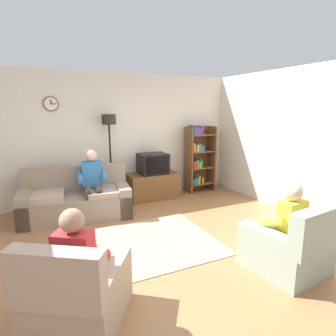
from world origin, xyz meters
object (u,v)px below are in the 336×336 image
at_px(person_in_left_armchair, 79,258).
at_px(armchair_near_window, 77,294).
at_px(tv_stand, 153,186).
at_px(floor_lamp, 109,134).
at_px(bookshelf, 198,158).
at_px(armchair_near_bookshelf, 288,248).
at_px(couch, 76,200).
at_px(tv, 153,164).
at_px(person_in_right_armchair, 284,222).
at_px(person_on_couch, 92,180).

bearing_deg(person_in_left_armchair, armchair_near_window, -123.24).
distance_m(tv_stand, floor_lamp, 1.47).
xyz_separation_m(tv_stand, bookshelf, (1.20, 0.07, 0.53)).
distance_m(bookshelf, armchair_near_bookshelf, 3.58).
relative_size(couch, armchair_near_window, 1.70).
xyz_separation_m(armchair_near_bookshelf, person_in_left_armchair, (-2.42, 0.29, 0.32)).
xyz_separation_m(tv, bookshelf, (1.20, 0.09, 0.02)).
bearing_deg(person_in_right_armchair, couch, 125.66).
bearing_deg(tv, person_in_left_armchair, -123.44).
distance_m(tv_stand, tv, 0.50).
relative_size(armchair_near_window, armchair_near_bookshelf, 1.22).
distance_m(person_in_left_armchair, person_in_right_armchair, 2.42).
relative_size(tv_stand, person_in_left_armchair, 0.98).
bearing_deg(person_on_couch, person_in_left_armchair, -103.69).
height_order(bookshelf, armchair_near_window, bookshelf).
relative_size(tv, person_in_right_armchair, 0.54).
xyz_separation_m(tv_stand, armchair_near_window, (-2.08, -3.17, 0.01)).
bearing_deg(bookshelf, person_in_right_armchair, -103.70).
height_order(armchair_near_window, armchair_near_bookshelf, same).
height_order(armchair_near_window, person_on_couch, person_on_couch).
bearing_deg(floor_lamp, bookshelf, -0.81).
distance_m(floor_lamp, armchair_near_window, 3.67).
bearing_deg(couch, floor_lamp, 32.74).
bearing_deg(floor_lamp, couch, -147.26).
distance_m(floor_lamp, person_in_right_armchair, 3.72).
xyz_separation_m(floor_lamp, armchair_near_window, (-1.18, -3.27, -1.16)).
bearing_deg(tv_stand, person_in_right_armchair, -83.41).
bearing_deg(bookshelf, tv, -175.53).
height_order(tv, person_in_right_armchair, person_in_right_armchair).
xyz_separation_m(armchair_near_window, person_in_left_armchair, (0.05, 0.07, 0.32)).
xyz_separation_m(couch, person_in_left_armchair, (-0.34, -2.69, 0.29)).
height_order(person_on_couch, person_in_right_armchair, person_on_couch).
height_order(floor_lamp, person_in_right_armchair, floor_lamp).
bearing_deg(person_in_right_armchair, armchair_near_window, 177.15).
relative_size(tv_stand, tv, 1.83).
height_order(floor_lamp, person_on_couch, floor_lamp).
bearing_deg(tv_stand, tv, -90.00).
xyz_separation_m(floor_lamp, person_on_couch, (-0.50, -0.62, -0.75)).
bearing_deg(armchair_near_bookshelf, floor_lamp, 110.31).
xyz_separation_m(tv, person_in_left_armchair, (-2.03, -3.07, -0.18)).
height_order(armchair_near_window, person_in_right_armchair, person_in_right_armchair).
xyz_separation_m(couch, person_in_right_armchair, (2.07, -2.88, 0.29)).
bearing_deg(floor_lamp, armchair_near_bookshelf, -69.69).
distance_m(armchair_near_window, person_in_left_armchair, 0.33).
bearing_deg(tv_stand, person_in_left_armchair, -123.23).
distance_m(tv, person_on_couch, 1.49).
bearing_deg(person_in_right_armchair, tv_stand, 96.59).
distance_m(couch, person_in_right_armchair, 3.56).
bearing_deg(person_in_left_armchair, tv, 56.56).
bearing_deg(couch, armchair_near_window, -98.01).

